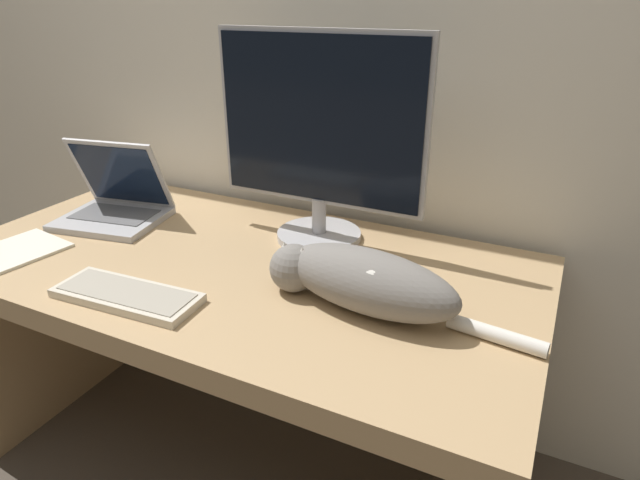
# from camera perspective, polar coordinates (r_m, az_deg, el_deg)

# --- Properties ---
(wall_back) EXTENTS (6.40, 0.06, 2.60)m
(wall_back) POSITION_cam_1_polar(r_m,az_deg,el_deg) (1.67, -0.72, 23.21)
(wall_back) COLOR silver
(wall_back) RESTS_ON ground_plane
(desk) EXTENTS (1.55, 0.80, 0.71)m
(desk) POSITION_cam_1_polar(r_m,az_deg,el_deg) (1.49, -8.56, -7.03)
(desk) COLOR tan
(desk) RESTS_ON ground_plane
(monitor) EXTENTS (0.59, 0.24, 0.56)m
(monitor) POSITION_cam_1_polar(r_m,az_deg,el_deg) (1.44, -0.08, 10.79)
(monitor) COLOR #B2B2B7
(monitor) RESTS_ON desk
(laptop) EXTENTS (0.33, 0.30, 0.25)m
(laptop) POSITION_cam_1_polar(r_m,az_deg,el_deg) (1.76, -21.04, 3.54)
(laptop) COLOR #B7B7BC
(laptop) RESTS_ON desk
(external_keyboard) EXTENTS (0.35, 0.15, 0.02)m
(external_keyboard) POSITION_cam_1_polar(r_m,az_deg,el_deg) (1.30, -19.90, -5.55)
(external_keyboard) COLOR beige
(external_keyboard) RESTS_ON desk
(cat) EXTENTS (0.62, 0.21, 0.14)m
(cat) POSITION_cam_1_polar(r_m,az_deg,el_deg) (1.17, 4.41, -4.14)
(cat) COLOR gray
(cat) RESTS_ON desk
(paper_notepad) EXTENTS (0.22, 0.25, 0.01)m
(paper_notepad) POSITION_cam_1_polar(r_m,az_deg,el_deg) (1.66, -29.61, -1.01)
(paper_notepad) COLOR white
(paper_notepad) RESTS_ON desk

